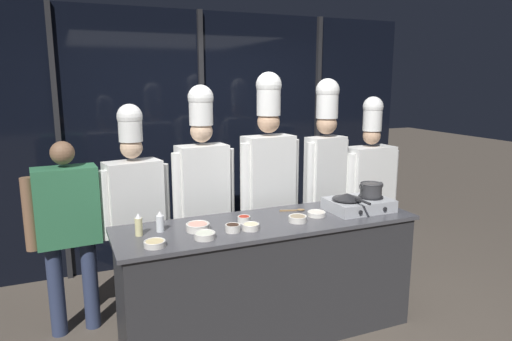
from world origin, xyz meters
TOP-DOWN VIEW (x-y plane):
  - ground_plane at (0.00, 0.00)m, footprint 24.00×24.00m
  - window_wall_back at (0.00, 1.78)m, footprint 5.07×0.09m
  - demo_counter at (0.00, 0.00)m, footprint 2.32×0.69m
  - portable_stove at (0.81, -0.02)m, footprint 0.51×0.38m
  - frying_pan at (0.69, -0.02)m, footprint 0.25×0.42m
  - stock_pot at (0.93, -0.02)m, footprint 0.21×0.18m
  - squeeze_bottle_clear at (-0.81, 0.09)m, footprint 0.06×0.06m
  - squeeze_bottle_oil at (-0.96, 0.06)m, footprint 0.05×0.05m
  - prep_bowl_soy_glaze at (-0.34, -0.12)m, footprint 0.11×0.11m
  - prep_bowl_chili_flakes at (-0.19, 0.05)m, footprint 0.10×0.10m
  - prep_bowl_onion at (0.40, -0.02)m, footprint 0.14×0.14m
  - prep_bowl_shrimp at (-0.56, -0.00)m, footprint 0.17×0.17m
  - prep_bowl_mushrooms at (0.20, -0.09)m, footprint 0.14×0.14m
  - prep_bowl_bean_sprouts at (-0.56, -0.18)m, footprint 0.15×0.15m
  - prep_bowl_ginger at (-0.90, -0.20)m, footprint 0.14×0.14m
  - prep_bowl_noodles at (-0.20, -0.13)m, footprint 0.13×0.13m
  - serving_spoon_slotted at (0.33, 0.17)m, footprint 0.21×0.09m
  - person_guest at (-1.41, 0.64)m, footprint 0.61×0.27m
  - chef_head at (-0.90, 0.68)m, footprint 0.57×0.31m
  - chef_sous at (-0.32, 0.68)m, footprint 0.56×0.26m
  - chef_line at (0.27, 0.60)m, footprint 0.59×0.28m
  - chef_pastry at (0.88, 0.62)m, footprint 0.48×0.25m
  - chef_apprentice at (1.42, 0.65)m, footprint 0.63×0.26m

SIDE VIEW (x-z plane):
  - ground_plane at x=0.00m, z-range 0.00..0.00m
  - demo_counter at x=0.00m, z-range 0.00..0.93m
  - person_guest at x=-1.41m, z-range 0.15..1.69m
  - serving_spoon_slotted at x=0.33m, z-range 0.93..0.94m
  - prep_bowl_onion at x=0.40m, z-range 0.93..0.97m
  - prep_bowl_ginger at x=-0.90m, z-range 0.93..0.97m
  - prep_bowl_bean_sprouts at x=-0.56m, z-range 0.93..0.98m
  - prep_bowl_noodles at x=-0.20m, z-range 0.93..0.98m
  - prep_bowl_mushrooms at x=0.20m, z-range 0.93..0.98m
  - prep_bowl_chili_flakes at x=-0.19m, z-range 0.93..0.98m
  - prep_bowl_soy_glaze at x=-0.34m, z-range 0.93..0.99m
  - prep_bowl_shrimp at x=-0.56m, z-range 0.93..0.99m
  - portable_stove at x=0.81m, z-range 0.93..1.03m
  - squeeze_bottle_clear at x=-0.81m, z-range 0.93..1.08m
  - squeeze_bottle_oil at x=-0.96m, z-range 0.93..1.09m
  - chef_apprentice at x=1.42m, z-range 0.10..1.93m
  - chef_head at x=-0.90m, z-range 0.13..1.93m
  - frying_pan at x=0.69m, z-range 1.04..1.08m
  - stock_pot at x=0.93m, z-range 1.04..1.15m
  - chef_sous at x=-0.32m, z-range 0.16..2.11m
  - chef_line at x=0.27m, z-range 0.16..2.22m
  - chef_pastry at x=0.88m, z-range 0.20..2.21m
  - window_wall_back at x=0.00m, z-range 0.00..2.70m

